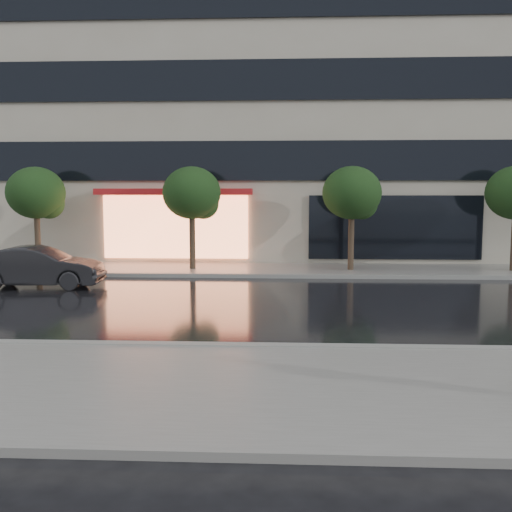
{
  "coord_description": "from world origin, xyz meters",
  "views": [
    {
      "loc": [
        0.45,
        -11.46,
        2.94
      ],
      "look_at": [
        -0.23,
        2.74,
        1.4
      ],
      "focal_mm": 40.0,
      "sensor_mm": 36.0,
      "label": 1
    }
  ],
  "objects": [
    {
      "name": "curb_far",
      "position": [
        0.0,
        8.5,
        0.07
      ],
      "size": [
        60.0,
        0.25,
        0.14
      ],
      "primitive_type": "cube",
      "color": "gray",
      "rests_on": "ground"
    },
    {
      "name": "ground",
      "position": [
        0.0,
        0.0,
        0.0
      ],
      "size": [
        120.0,
        120.0,
        0.0
      ],
      "primitive_type": "plane",
      "color": "black",
      "rests_on": "ground"
    },
    {
      "name": "parked_car",
      "position": [
        -7.25,
        6.0,
        0.65
      ],
      "size": [
        4.06,
        1.67,
        1.31
      ],
      "primitive_type": "imported",
      "rotation": [
        0.0,
        0.0,
        1.64
      ],
      "color": "black",
      "rests_on": "ground"
    },
    {
      "name": "curb_near",
      "position": [
        0.0,
        -1.0,
        0.07
      ],
      "size": [
        60.0,
        0.25,
        0.14
      ],
      "primitive_type": "cube",
      "color": "gray",
      "rests_on": "ground"
    },
    {
      "name": "sidewalk_near",
      "position": [
        0.0,
        -3.25,
        0.06
      ],
      "size": [
        60.0,
        4.5,
        0.12
      ],
      "primitive_type": "cube",
      "color": "slate",
      "rests_on": "ground"
    },
    {
      "name": "office_building",
      "position": [
        -0.0,
        17.97,
        9.0
      ],
      "size": [
        30.0,
        12.76,
        18.0
      ],
      "color": "#B3AA97",
      "rests_on": "ground"
    },
    {
      "name": "tree_mid_west",
      "position": [
        -2.94,
        10.03,
        2.92
      ],
      "size": [
        2.2,
        2.2,
        3.99
      ],
      "color": "#33261C",
      "rests_on": "ground"
    },
    {
      "name": "tree_mid_east",
      "position": [
        3.06,
        10.03,
        2.92
      ],
      "size": [
        2.2,
        2.2,
        3.99
      ],
      "color": "#33261C",
      "rests_on": "ground"
    },
    {
      "name": "tree_far_west",
      "position": [
        -8.94,
        10.03,
        2.92
      ],
      "size": [
        2.2,
        2.2,
        3.99
      ],
      "color": "#33261C",
      "rests_on": "ground"
    },
    {
      "name": "sidewalk_far",
      "position": [
        0.0,
        10.25,
        0.06
      ],
      "size": [
        60.0,
        3.5,
        0.12
      ],
      "primitive_type": "cube",
      "color": "slate",
      "rests_on": "ground"
    }
  ]
}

